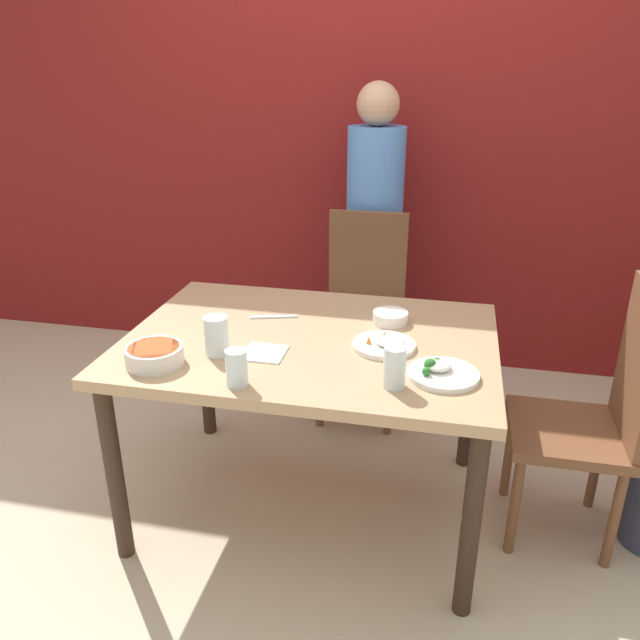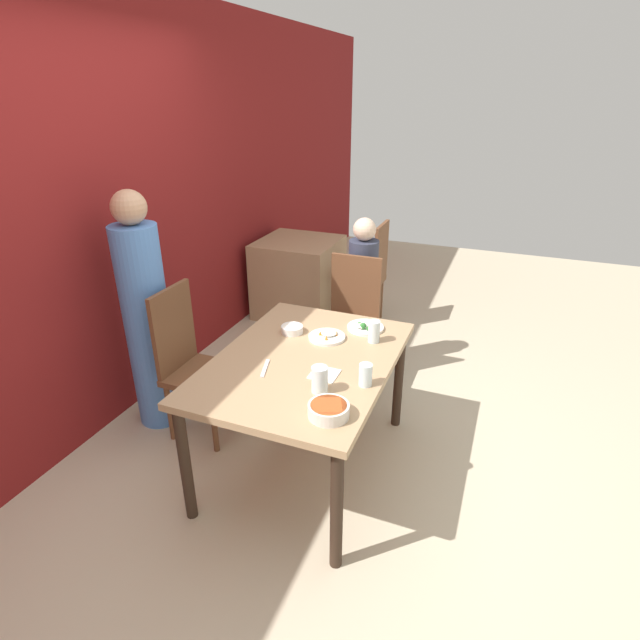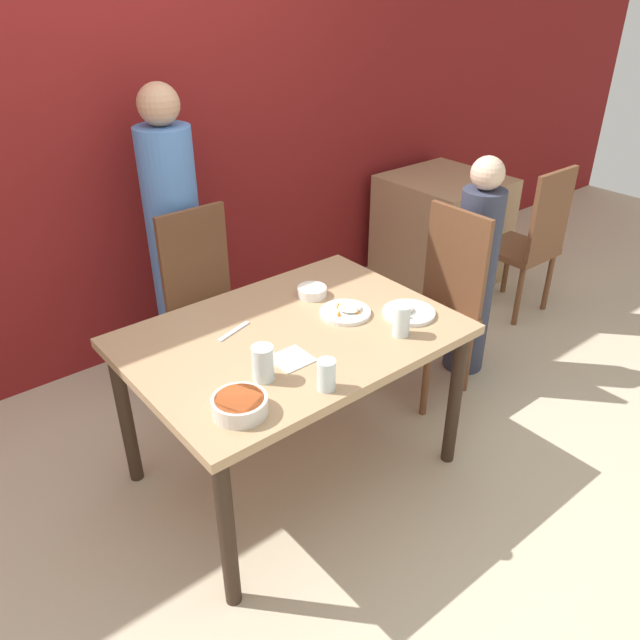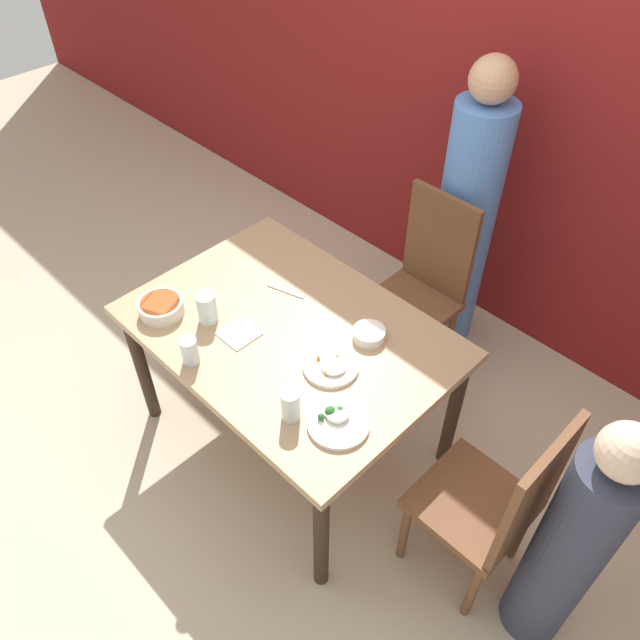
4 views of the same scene
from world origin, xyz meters
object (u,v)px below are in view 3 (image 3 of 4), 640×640
object	(u,v)px
chair_adult_spot	(209,302)
person_child	(474,275)
chair_child_spot	(439,301)
plate_rice_adult	(407,312)
glass_water_tall	(263,363)
bowl_curry	(240,405)
person_adult	(176,245)

from	to	relation	value
chair_adult_spot	person_child	distance (m)	1.43
chair_child_spot	plate_rice_adult	xyz separation A→B (m)	(-0.54, -0.26, 0.24)
person_child	plate_rice_adult	distance (m)	0.87
person_child	glass_water_tall	bearing A→B (deg)	-170.41
person_child	plate_rice_adult	size ratio (longest dim) A/B	5.47
bowl_curry	person_child	bearing A→B (deg)	12.24
plate_rice_adult	glass_water_tall	world-z (taller)	glass_water_tall
plate_rice_adult	glass_water_tall	xyz separation A→B (m)	(-0.74, 0.00, 0.05)
chair_adult_spot	person_child	bearing A→B (deg)	-31.97
person_child	plate_rice_adult	bearing A→B (deg)	-162.02
chair_adult_spot	plate_rice_adult	size ratio (longest dim) A/B	4.40
person_adult	bowl_curry	xyz separation A→B (m)	(-0.52, -1.43, 0.03)
person_adult	person_child	size ratio (longest dim) A/B	1.27
person_adult	bowl_curry	bearing A→B (deg)	-109.98
person_adult	plate_rice_adult	distance (m)	1.38
person_adult	person_child	world-z (taller)	person_adult
glass_water_tall	person_adult	bearing A→B (deg)	75.25
chair_child_spot	person_adult	size ratio (longest dim) A/B	0.63
person_adult	glass_water_tall	world-z (taller)	person_adult
person_adult	glass_water_tall	distance (m)	1.37
chair_child_spot	bowl_curry	distance (m)	1.52
person_adult	plate_rice_adult	size ratio (longest dim) A/B	6.97
chair_child_spot	person_adult	world-z (taller)	person_adult
chair_adult_spot	chair_child_spot	distance (m)	1.20
bowl_curry	glass_water_tall	size ratio (longest dim) A/B	1.40
bowl_curry	glass_water_tall	world-z (taller)	glass_water_tall
person_adult	plate_rice_adult	xyz separation A→B (m)	(0.40, -1.32, 0.02)
bowl_curry	glass_water_tall	distance (m)	0.21
person_adult	bowl_curry	size ratio (longest dim) A/B	8.28
chair_child_spot	glass_water_tall	bearing A→B (deg)	-78.40
bowl_curry	plate_rice_adult	world-z (taller)	bowl_curry
chair_child_spot	bowl_curry	size ratio (longest dim) A/B	5.23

